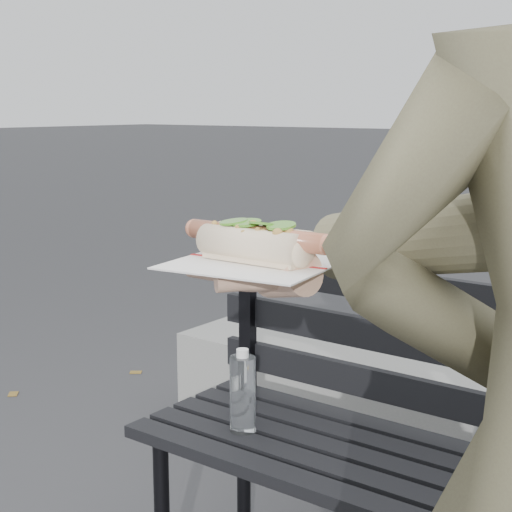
{
  "coord_description": "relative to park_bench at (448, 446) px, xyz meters",
  "views": [
    {
      "loc": [
        0.56,
        -0.72,
        1.27
      ],
      "look_at": [
        -0.01,
        0.04,
        1.09
      ],
      "focal_mm": 55.0,
      "sensor_mm": 36.0,
      "label": 1
    }
  ],
  "objects": [
    {
      "name": "park_bench",
      "position": [
        0.0,
        0.0,
        0.0
      ],
      "size": [
        1.5,
        0.44,
        0.88
      ],
      "color": "black",
      "rests_on": "ground"
    },
    {
      "name": "concrete_block",
      "position": [
        -0.77,
        0.79,
        -0.32
      ],
      "size": [
        1.2,
        0.4,
        0.4
      ],
      "primitive_type": "cube",
      "color": "slate",
      "rests_on": "ground"
    },
    {
      "name": "held_hotdog",
      "position": [
        0.26,
        -0.74,
        0.6
      ],
      "size": [
        0.63,
        0.3,
        0.2
      ],
      "color": "brown"
    }
  ]
}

